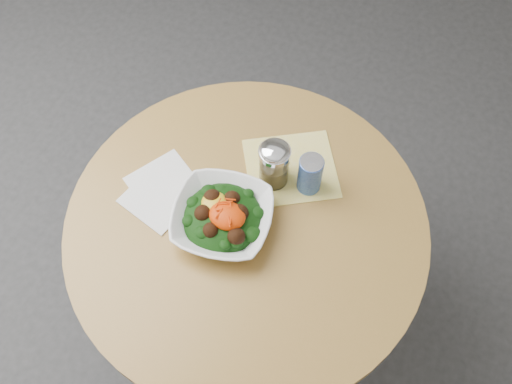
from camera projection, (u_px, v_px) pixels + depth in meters
ground at (249, 316)px, 2.05m from camera, size 6.00×6.00×0.00m
table at (247, 254)px, 1.58m from camera, size 0.90×0.90×0.75m
cloth_napkin at (291, 168)px, 1.48m from camera, size 0.31×0.30×0.00m
paper_napkins at (162, 190)px, 1.45m from camera, size 0.21×0.24×0.00m
salad_bowl at (223, 217)px, 1.37m from camera, size 0.28×0.28×0.09m
fork at (198, 210)px, 1.41m from camera, size 0.09×0.21×0.00m
spice_shaker at (274, 164)px, 1.40m from camera, size 0.08×0.08×0.14m
beverage_can at (310, 174)px, 1.40m from camera, size 0.06×0.06×0.12m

